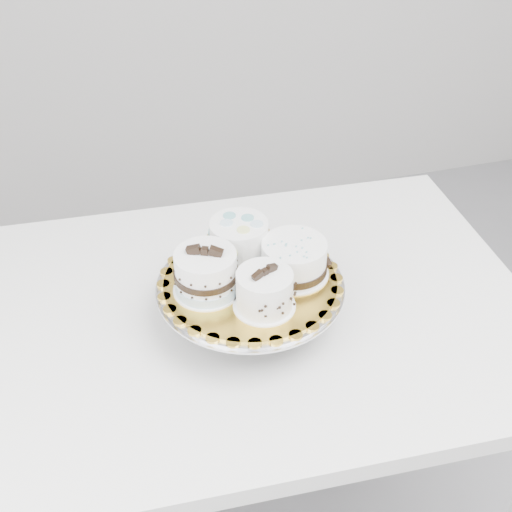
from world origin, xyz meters
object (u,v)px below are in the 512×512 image
object	(u,v)px
cake_board	(250,281)
cake_swirl	(264,291)
cake_ribbon	(295,259)
cake_banded	(206,274)
cake_stand	(250,294)
cake_dots	(239,240)
table	(234,339)

from	to	relation	value
cake_board	cake_swirl	distance (m)	0.08
cake_swirl	cake_ribbon	bearing A→B (deg)	18.17
cake_ribbon	cake_banded	bearing A→B (deg)	175.24
cake_swirl	cake_ribbon	xyz separation A→B (m)	(0.08, 0.07, -0.00)
cake_stand	cake_dots	size ratio (longest dim) A/B	2.63
cake_board	cake_dots	xyz separation A→B (m)	(-0.00, 0.07, 0.04)
table	cake_board	distance (m)	0.18
table	cake_dots	distance (m)	0.22
cake_swirl	cake_stand	bearing A→B (deg)	69.12
cake_board	cake_banded	bearing A→B (deg)	-177.52
cake_dots	cake_ribbon	world-z (taller)	cake_dots
cake_board	cake_banded	world-z (taller)	cake_banded
cake_swirl	cake_ribbon	size ratio (longest dim) A/B	0.94
cake_board	cake_ribbon	distance (m)	0.09
cake_ribbon	cake_swirl	bearing A→B (deg)	-142.71
cake_ribbon	cake_stand	bearing A→B (deg)	173.41
cake_board	cake_ribbon	xyz separation A→B (m)	(0.08, -0.00, 0.03)
cake_board	cake_swirl	world-z (taller)	cake_swirl
cake_swirl	cake_banded	distance (m)	0.11
table	cake_banded	bearing A→B (deg)	-140.14
cake_banded	cake_dots	bearing A→B (deg)	67.80
cake_board	cake_ribbon	size ratio (longest dim) A/B	2.30
cake_swirl	cake_banded	world-z (taller)	cake_banded
cake_stand	cake_swirl	bearing A→B (deg)	-86.38
cake_swirl	cake_banded	bearing A→B (deg)	116.07
cake_banded	cake_ribbon	size ratio (longest dim) A/B	1.05
cake_dots	cake_ribbon	bearing A→B (deg)	-29.84
cake_swirl	cake_banded	xyz separation A→B (m)	(-0.08, 0.07, 0.00)
table	cake_ribbon	world-z (taller)	cake_ribbon
cake_ribbon	cake_board	bearing A→B (deg)	173.41
table	cake_stand	size ratio (longest dim) A/B	3.53
table	cake_swirl	size ratio (longest dim) A/B	9.47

